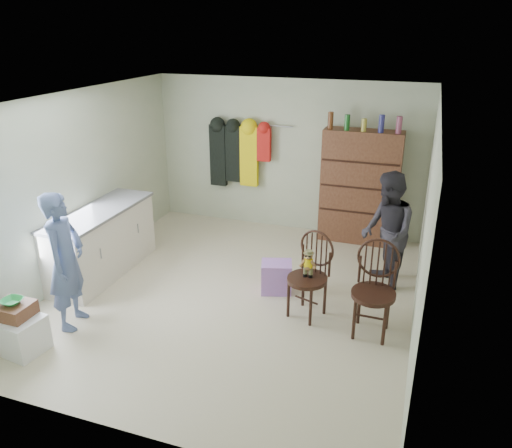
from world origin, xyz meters
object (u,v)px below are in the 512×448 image
at_px(chair_front, 310,270).
at_px(chair_far, 375,285).
at_px(dresser, 360,187).
at_px(counter, 102,242).

distance_m(chair_front, chair_far, 0.78).
bearing_deg(chair_front, dresser, 103.99).
bearing_deg(dresser, chair_far, -77.80).
bearing_deg(counter, chair_far, -3.84).
bearing_deg(counter, dresser, 35.69).
bearing_deg(counter, chair_front, -2.27).
relative_size(chair_front, chair_far, 0.95).
bearing_deg(chair_far, dresser, 103.37).
relative_size(chair_far, dresser, 0.54).
height_order(counter, chair_front, chair_front).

